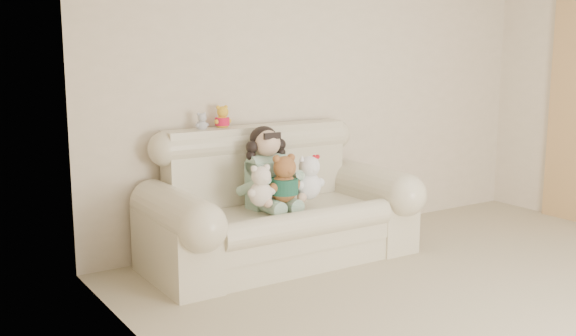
% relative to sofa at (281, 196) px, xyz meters
% --- Properties ---
extents(floor, '(5.00, 5.00, 0.00)m').
position_rel_sofa_xyz_m(floor, '(0.80, -2.00, -0.52)').
color(floor, tan).
rests_on(floor, ground).
extents(wall_back, '(4.50, 0.00, 4.50)m').
position_rel_sofa_xyz_m(wall_back, '(0.80, 0.50, 0.78)').
color(wall_back, beige).
rests_on(wall_back, ground).
extents(wall_left, '(0.00, 5.00, 5.00)m').
position_rel_sofa_xyz_m(wall_left, '(-1.45, -2.00, 0.78)').
color(wall_left, beige).
rests_on(wall_left, ground).
extents(sofa, '(2.10, 0.95, 1.03)m').
position_rel_sofa_xyz_m(sofa, '(0.00, 0.00, 0.00)').
color(sofa, beige).
rests_on(sofa, floor).
extents(seated_child, '(0.42, 0.50, 0.64)m').
position_rel_sofa_xyz_m(seated_child, '(-0.08, 0.08, 0.23)').
color(seated_child, '#2D744A').
rests_on(seated_child, sofa).
extents(brown_teddy, '(0.30, 0.25, 0.43)m').
position_rel_sofa_xyz_m(brown_teddy, '(-0.05, -0.13, 0.20)').
color(brown_teddy, brown).
rests_on(brown_teddy, sofa).
extents(white_cat, '(0.28, 0.22, 0.41)m').
position_rel_sofa_xyz_m(white_cat, '(0.16, -0.13, 0.19)').
color(white_cat, white).
rests_on(white_cat, sofa).
extents(cream_teddy, '(0.24, 0.19, 0.36)m').
position_rel_sofa_xyz_m(cream_teddy, '(-0.26, -0.13, 0.16)').
color(cream_teddy, white).
rests_on(cream_teddy, sofa).
extents(yellow_mini_bear, '(0.15, 0.12, 0.22)m').
position_rel_sofa_xyz_m(yellow_mini_bear, '(-0.30, 0.39, 0.61)').
color(yellow_mini_bear, gold).
rests_on(yellow_mini_bear, sofa).
extents(grey_mini_plush, '(0.13, 0.11, 0.17)m').
position_rel_sofa_xyz_m(grey_mini_plush, '(-0.48, 0.37, 0.58)').
color(grey_mini_plush, silver).
rests_on(grey_mini_plush, sofa).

